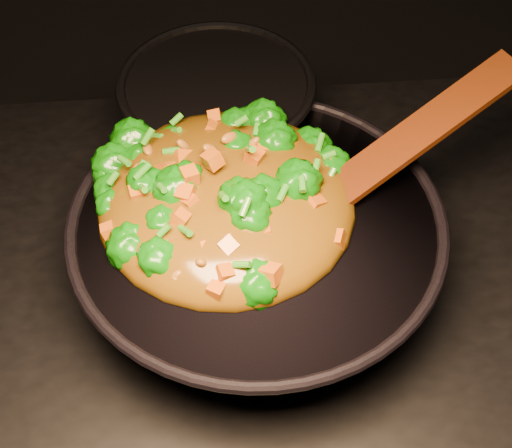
{
  "coord_description": "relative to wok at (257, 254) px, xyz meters",
  "views": [
    {
      "loc": [
        -0.05,
        -0.4,
        1.62
      ],
      "look_at": [
        -0.01,
        0.13,
        0.99
      ],
      "focal_mm": 55.0,
      "sensor_mm": 36.0,
      "label": 1
    }
  ],
  "objects": [
    {
      "name": "stir_fry",
      "position": [
        -0.03,
        0.02,
        0.1
      ],
      "size": [
        0.32,
        0.32,
        0.09
      ],
      "primitive_type": null,
      "rotation": [
        0.0,
        0.0,
        -0.19
      ],
      "color": "#116A07",
      "rests_on": "wok"
    },
    {
      "name": "spatula",
      "position": [
        0.16,
        0.05,
        0.1
      ],
      "size": [
        0.26,
        0.15,
        0.11
      ],
      "primitive_type": "cube",
      "rotation": [
        0.0,
        -0.38,
        0.42
      ],
      "color": "#370F03",
      "rests_on": "wok"
    },
    {
      "name": "wok",
      "position": [
        0.0,
        0.0,
        0.0
      ],
      "size": [
        0.39,
        0.39,
        0.11
      ],
      "primitive_type": null,
      "rotation": [
        0.0,
        0.0,
        0.04
      ],
      "color": "black",
      "rests_on": "stovetop"
    },
    {
      "name": "back_pot",
      "position": [
        -0.03,
        0.2,
        0.01
      ],
      "size": [
        0.28,
        0.28,
        0.13
      ],
      "primitive_type": "cylinder",
      "rotation": [
        0.0,
        0.0,
        0.29
      ],
      "color": "black",
      "rests_on": "stovetop"
    }
  ]
}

